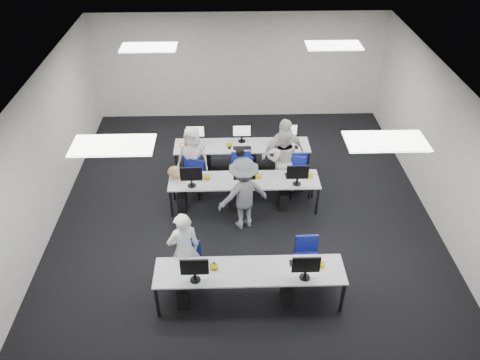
{
  "coord_description": "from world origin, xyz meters",
  "views": [
    {
      "loc": [
        -0.32,
        -7.84,
        6.56
      ],
      "look_at": [
        -0.1,
        -0.18,
        1.0
      ],
      "focal_mm": 35.0,
      "sensor_mm": 36.0,
      "label": 1
    }
  ],
  "objects_px": {
    "chair_5": "(194,173)",
    "chair_6": "(246,173)",
    "chair_2": "(195,184)",
    "photographer": "(244,194)",
    "desk_mid": "(244,182)",
    "chair_3": "(242,181)",
    "student_2": "(193,157)",
    "chair_4": "(298,182)",
    "chair_7": "(295,175)",
    "student_1": "(282,159)",
    "student_3": "(283,154)",
    "desk_front": "(250,273)",
    "chair_1": "(306,267)",
    "student_0": "(184,250)",
    "chair_0": "(192,271)"
  },
  "relations": [
    {
      "from": "chair_5",
      "to": "chair_6",
      "type": "distance_m",
      "value": 1.21
    },
    {
      "from": "chair_2",
      "to": "photographer",
      "type": "bearing_deg",
      "value": -27.77
    },
    {
      "from": "desk_mid",
      "to": "chair_3",
      "type": "xyz_separation_m",
      "value": [
        -0.02,
        0.57,
        -0.38
      ]
    },
    {
      "from": "student_2",
      "to": "chair_2",
      "type": "bearing_deg",
      "value": -73.01
    },
    {
      "from": "chair_4",
      "to": "photographer",
      "type": "relative_size",
      "value": 0.57
    },
    {
      "from": "chair_7",
      "to": "student_1",
      "type": "xyz_separation_m",
      "value": [
        -0.32,
        -0.04,
        0.47
      ]
    },
    {
      "from": "desk_mid",
      "to": "chair_7",
      "type": "bearing_deg",
      "value": 32.0
    },
    {
      "from": "chair_5",
      "to": "student_3",
      "type": "xyz_separation_m",
      "value": [
        2.03,
        -0.19,
        0.61
      ]
    },
    {
      "from": "chair_2",
      "to": "desk_front",
      "type": "bearing_deg",
      "value": -51.8
    },
    {
      "from": "chair_7",
      "to": "chair_1",
      "type": "bearing_deg",
      "value": -80.26
    },
    {
      "from": "chair_7",
      "to": "chair_5",
      "type": "bearing_deg",
      "value": -172.28
    },
    {
      "from": "chair_3",
      "to": "student_0",
      "type": "xyz_separation_m",
      "value": [
        -1.1,
        -2.71,
        0.5
      ]
    },
    {
      "from": "student_1",
      "to": "chair_6",
      "type": "bearing_deg",
      "value": -5.32
    },
    {
      "from": "chair_4",
      "to": "chair_6",
      "type": "bearing_deg",
      "value": 154.85
    },
    {
      "from": "chair_1",
      "to": "chair_5",
      "type": "height_order",
      "value": "chair_1"
    },
    {
      "from": "chair_3",
      "to": "student_2",
      "type": "relative_size",
      "value": 0.64
    },
    {
      "from": "chair_0",
      "to": "desk_mid",
      "type": "bearing_deg",
      "value": 57.54
    },
    {
      "from": "chair_2",
      "to": "student_2",
      "type": "relative_size",
      "value": 0.54
    },
    {
      "from": "chair_7",
      "to": "student_0",
      "type": "bearing_deg",
      "value": -116.19
    },
    {
      "from": "student_2",
      "to": "chair_4",
      "type": "bearing_deg",
      "value": 2.58
    },
    {
      "from": "student_1",
      "to": "chair_0",
      "type": "bearing_deg",
      "value": 65.06
    },
    {
      "from": "chair_2",
      "to": "chair_4",
      "type": "xyz_separation_m",
      "value": [
        2.35,
        -0.04,
        0.04
      ]
    },
    {
      "from": "chair_7",
      "to": "student_1",
      "type": "relative_size",
      "value": 0.61
    },
    {
      "from": "photographer",
      "to": "chair_5",
      "type": "bearing_deg",
      "value": -75.38
    },
    {
      "from": "desk_front",
      "to": "chair_1",
      "type": "distance_m",
      "value": 1.23
    },
    {
      "from": "chair_5",
      "to": "student_2",
      "type": "xyz_separation_m",
      "value": [
        -0.0,
        -0.06,
        0.48
      ]
    },
    {
      "from": "chair_7",
      "to": "student_2",
      "type": "xyz_separation_m",
      "value": [
        -2.34,
        0.15,
        0.44
      ]
    },
    {
      "from": "chair_4",
      "to": "student_1",
      "type": "bearing_deg",
      "value": 142.83
    },
    {
      "from": "student_2",
      "to": "student_0",
      "type": "bearing_deg",
      "value": -77.35
    },
    {
      "from": "desk_front",
      "to": "student_2",
      "type": "height_order",
      "value": "student_2"
    },
    {
      "from": "desk_front",
      "to": "student_1",
      "type": "relative_size",
      "value": 2.07
    },
    {
      "from": "desk_mid",
      "to": "chair_0",
      "type": "distance_m",
      "value": 2.4
    },
    {
      "from": "chair_3",
      "to": "photographer",
      "type": "relative_size",
      "value": 0.58
    },
    {
      "from": "chair_3",
      "to": "chair_7",
      "type": "xyz_separation_m",
      "value": [
        1.23,
        0.19,
        -0.0
      ]
    },
    {
      "from": "chair_2",
      "to": "chair_7",
      "type": "distance_m",
      "value": 2.32
    },
    {
      "from": "chair_2",
      "to": "chair_3",
      "type": "bearing_deg",
      "value": 20.75
    },
    {
      "from": "desk_front",
      "to": "chair_7",
      "type": "distance_m",
      "value": 3.59
    },
    {
      "from": "chair_3",
      "to": "student_3",
      "type": "distance_m",
      "value": 1.1
    },
    {
      "from": "desk_front",
      "to": "student_0",
      "type": "relative_size",
      "value": 2.01
    },
    {
      "from": "chair_6",
      "to": "chair_3",
      "type": "bearing_deg",
      "value": -95.41
    },
    {
      "from": "chair_2",
      "to": "student_3",
      "type": "xyz_separation_m",
      "value": [
        2.0,
        0.24,
        0.62
      ]
    },
    {
      "from": "desk_front",
      "to": "chair_4",
      "type": "xyz_separation_m",
      "value": [
        1.25,
        3.09,
        -0.39
      ]
    },
    {
      "from": "photographer",
      "to": "desk_front",
      "type": "bearing_deg",
      "value": 70.44
    },
    {
      "from": "chair_5",
      "to": "student_1",
      "type": "relative_size",
      "value": 0.54
    },
    {
      "from": "desk_mid",
      "to": "student_3",
      "type": "height_order",
      "value": "student_3"
    },
    {
      "from": "desk_front",
      "to": "photographer",
      "type": "relative_size",
      "value": 1.95
    },
    {
      "from": "student_0",
      "to": "photographer",
      "type": "relative_size",
      "value": 0.97
    },
    {
      "from": "chair_1",
      "to": "chair_3",
      "type": "distance_m",
      "value": 2.9
    },
    {
      "from": "chair_6",
      "to": "student_2",
      "type": "height_order",
      "value": "student_2"
    },
    {
      "from": "chair_1",
      "to": "student_0",
      "type": "height_order",
      "value": "student_0"
    }
  ]
}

